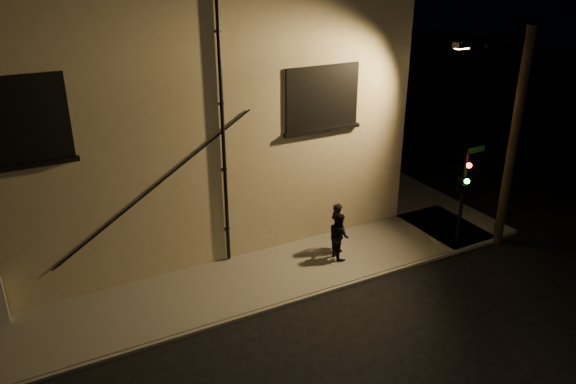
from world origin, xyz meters
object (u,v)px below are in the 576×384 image
pedestrian_a (338,227)px  streetlamp_pole (511,135)px  traffic_signal (462,183)px  pedestrian_b (339,236)px

pedestrian_a → streetlamp_pole: (5.20, -1.88, 2.87)m
pedestrian_a → traffic_signal: size_ratio=0.50×
pedestrian_a → pedestrian_b: 0.46m
pedestrian_b → pedestrian_a: bearing=-22.0°
pedestrian_a → traffic_signal: traffic_signal is taller
pedestrian_a → streetlamp_pole: streetlamp_pole is taller
traffic_signal → streetlamp_pole: size_ratio=0.46×
pedestrian_b → traffic_signal: (3.88, -1.17, 1.48)m
pedestrian_b → streetlamp_pole: streetlamp_pole is taller
pedestrian_a → traffic_signal: bearing=-119.9°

